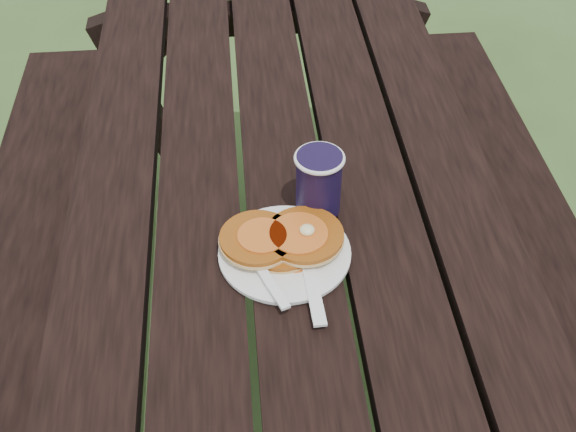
{
  "coord_description": "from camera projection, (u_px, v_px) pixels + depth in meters",
  "views": [
    {
      "loc": [
        -0.08,
        -1.05,
        1.59
      ],
      "look_at": [
        -0.01,
        -0.23,
        0.8
      ],
      "focal_mm": 45.0,
      "sensor_mm": 36.0,
      "label": 1
    }
  ],
  "objects": [
    {
      "name": "plate",
      "position": [
        285.0,
        254.0,
        1.15
      ],
      "size": [
        0.27,
        0.27,
        0.01
      ],
      "primitive_type": "cylinder",
      "rotation": [
        0.0,
        0.0,
        0.39
      ],
      "color": "white",
      "rests_on": "picnic_table"
    },
    {
      "name": "fork",
      "position": [
        270.0,
        283.0,
        1.08
      ],
      "size": [
        0.09,
        0.16,
        0.01
      ],
      "primitive_type": null,
      "rotation": [
        0.0,
        0.0,
        0.37
      ],
      "color": "white",
      "rests_on": "plate"
    },
    {
      "name": "pancake_stack",
      "position": [
        283.0,
        239.0,
        1.14
      ],
      "size": [
        0.2,
        0.12,
        0.04
      ],
      "rotation": [
        0.0,
        0.0,
        0.27
      ],
      "color": "#A55212",
      "rests_on": "plate"
    },
    {
      "name": "knife",
      "position": [
        311.0,
        279.0,
        1.1
      ],
      "size": [
        0.03,
        0.18,
        0.0
      ],
      "primitive_type": "cube",
      "rotation": [
        0.0,
        0.0,
        0.04
      ],
      "color": "white",
      "rests_on": "plate"
    },
    {
      "name": "ground",
      "position": [
        282.0,
        376.0,
        1.87
      ],
      "size": [
        60.0,
        60.0,
        0.0
      ],
      "primitive_type": "plane",
      "color": "#364D21",
      "rests_on": "ground"
    },
    {
      "name": "coffee_cup",
      "position": [
        319.0,
        180.0,
        1.18
      ],
      "size": [
        0.08,
        0.08,
        0.11
      ],
      "rotation": [
        0.0,
        0.0,
        0.36
      ],
      "color": "black",
      "rests_on": "picnic_table"
    },
    {
      "name": "picnic_table",
      "position": [
        281.0,
        283.0,
        1.61
      ],
      "size": [
        1.36,
        1.8,
        0.75
      ],
      "color": "black",
      "rests_on": "ground"
    }
  ]
}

